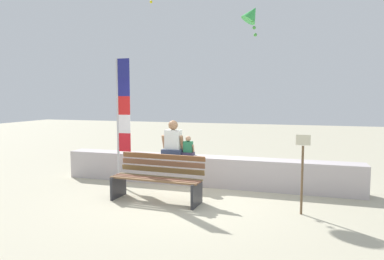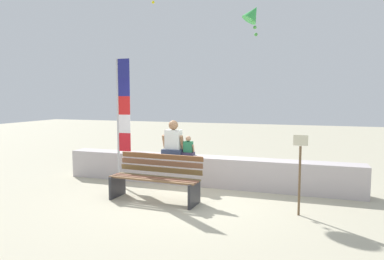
{
  "view_description": "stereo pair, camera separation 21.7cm",
  "coord_description": "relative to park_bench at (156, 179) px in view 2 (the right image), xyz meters",
  "views": [
    {
      "loc": [
        2.07,
        -6.61,
        2.01
      ],
      "look_at": [
        -0.3,
        1.06,
        1.26
      ],
      "focal_mm": 32.77,
      "sensor_mm": 36.0,
      "label": 1
    },
    {
      "loc": [
        2.28,
        -6.55,
        2.01
      ],
      "look_at": [
        -0.3,
        1.06,
        1.26
      ],
      "focal_mm": 32.77,
      "sensor_mm": 36.0,
      "label": 2
    }
  ],
  "objects": [
    {
      "name": "ground_plane",
      "position": [
        0.55,
        0.39,
        -0.43
      ],
      "size": [
        40.0,
        40.0,
        0.0
      ],
      "primitive_type": "plane",
      "color": "#B4AD93"
    },
    {
      "name": "seawall_ledge",
      "position": [
        0.55,
        1.45,
        -0.09
      ],
      "size": [
        6.85,
        0.5,
        0.66
      ],
      "primitive_type": "cube",
      "color": "#BDB2B3",
      "rests_on": "ground"
    },
    {
      "name": "park_bench",
      "position": [
        0.0,
        0.0,
        0.0
      ],
      "size": [
        1.82,
        0.7,
        0.88
      ],
      "color": "brown",
      "rests_on": "ground"
    },
    {
      "name": "person_adult",
      "position": [
        -0.23,
        1.5,
        0.55
      ],
      "size": [
        0.53,
        0.39,
        0.81
      ],
      "color": "#2E3954",
      "rests_on": "seawall_ledge"
    },
    {
      "name": "person_child",
      "position": [
        0.15,
        1.5,
        0.41
      ],
      "size": [
        0.3,
        0.22,
        0.45
      ],
      "color": "#38304A",
      "rests_on": "seawall_ledge"
    },
    {
      "name": "flag_banner",
      "position": [
        -1.19,
        0.78,
        1.23
      ],
      "size": [
        0.33,
        0.05,
        2.87
      ],
      "color": "#B7B7BC",
      "rests_on": "ground"
    },
    {
      "name": "kite_green",
      "position": [
        1.46,
        2.42,
        3.57
      ],
      "size": [
        0.62,
        0.59,
        0.83
      ],
      "color": "green"
    },
    {
      "name": "sign_post",
      "position": [
        2.69,
        -0.03,
        0.39
      ],
      "size": [
        0.24,
        0.04,
        1.38
      ],
      "color": "brown",
      "rests_on": "ground"
    }
  ]
}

